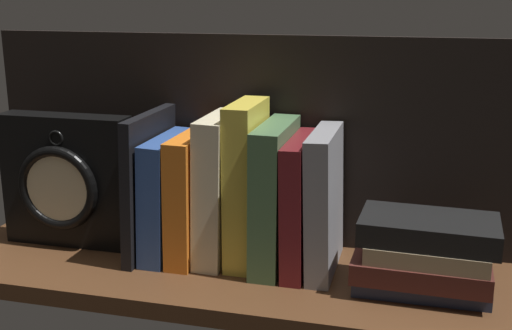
{
  "coord_description": "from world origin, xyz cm",
  "views": [
    {
      "loc": [
        25.48,
        -82.28,
        38.53
      ],
      "look_at": [
        3.12,
        3.34,
        14.67
      ],
      "focal_mm": 45.27,
      "sensor_mm": 36.0,
      "label": 1
    }
  ],
  "objects_px": {
    "book_yellow_seinlanguage": "(246,184)",
    "book_cream_twain": "(219,188)",
    "book_maroon_dawkins": "(301,204)",
    "book_green_romantic": "(275,195)",
    "book_gray_chess": "(325,202)",
    "book_black_skeptic": "(150,183)",
    "book_stack_side": "(424,255)",
    "book_orange_pandolfini": "(193,196)",
    "framed_clock": "(66,181)",
    "book_blue_modern": "(168,196)"
  },
  "relations": [
    {
      "from": "book_black_skeptic",
      "to": "book_orange_pandolfini",
      "type": "relative_size",
      "value": 1.15
    },
    {
      "from": "book_cream_twain",
      "to": "book_stack_side",
      "type": "distance_m",
      "value": 0.3
    },
    {
      "from": "book_green_romantic",
      "to": "book_gray_chess",
      "type": "distance_m",
      "value": 0.07
    },
    {
      "from": "book_gray_chess",
      "to": "book_green_romantic",
      "type": "bearing_deg",
      "value": 180.0
    },
    {
      "from": "framed_clock",
      "to": "book_green_romantic",
      "type": "bearing_deg",
      "value": 1.3
    },
    {
      "from": "book_black_skeptic",
      "to": "book_yellow_seinlanguage",
      "type": "relative_size",
      "value": 0.91
    },
    {
      "from": "book_orange_pandolfini",
      "to": "framed_clock",
      "type": "height_order",
      "value": "framed_clock"
    },
    {
      "from": "book_gray_chess",
      "to": "book_stack_side",
      "type": "xyz_separation_m",
      "value": [
        0.14,
        -0.04,
        -0.05
      ]
    },
    {
      "from": "book_cream_twain",
      "to": "book_orange_pandolfini",
      "type": "bearing_deg",
      "value": 180.0
    },
    {
      "from": "book_green_romantic",
      "to": "book_maroon_dawkins",
      "type": "xyz_separation_m",
      "value": [
        0.04,
        0.0,
        -0.01
      ]
    },
    {
      "from": "book_cream_twain",
      "to": "framed_clock",
      "type": "relative_size",
      "value": 1.05
    },
    {
      "from": "book_maroon_dawkins",
      "to": "book_gray_chess",
      "type": "xyz_separation_m",
      "value": [
        0.03,
        0.0,
        0.01
      ]
    },
    {
      "from": "book_maroon_dawkins",
      "to": "book_orange_pandolfini",
      "type": "bearing_deg",
      "value": 180.0
    },
    {
      "from": "book_orange_pandolfini",
      "to": "book_stack_side",
      "type": "height_order",
      "value": "book_orange_pandolfini"
    },
    {
      "from": "book_black_skeptic",
      "to": "book_gray_chess",
      "type": "distance_m",
      "value": 0.26
    },
    {
      "from": "book_yellow_seinlanguage",
      "to": "framed_clock",
      "type": "distance_m",
      "value": 0.29
    },
    {
      "from": "book_cream_twain",
      "to": "book_maroon_dawkins",
      "type": "xyz_separation_m",
      "value": [
        0.12,
        0.0,
        -0.01
      ]
    },
    {
      "from": "book_green_romantic",
      "to": "framed_clock",
      "type": "bearing_deg",
      "value": -178.7
    },
    {
      "from": "book_maroon_dawkins",
      "to": "book_yellow_seinlanguage",
      "type": "bearing_deg",
      "value": 180.0
    },
    {
      "from": "book_cream_twain",
      "to": "framed_clock",
      "type": "bearing_deg",
      "value": -178.25
    },
    {
      "from": "book_orange_pandolfini",
      "to": "book_green_romantic",
      "type": "distance_m",
      "value": 0.13
    },
    {
      "from": "book_black_skeptic",
      "to": "book_gray_chess",
      "type": "bearing_deg",
      "value": 0.0
    },
    {
      "from": "book_yellow_seinlanguage",
      "to": "book_green_romantic",
      "type": "height_order",
      "value": "book_yellow_seinlanguage"
    },
    {
      "from": "book_cream_twain",
      "to": "book_maroon_dawkins",
      "type": "height_order",
      "value": "book_cream_twain"
    },
    {
      "from": "book_blue_modern",
      "to": "book_yellow_seinlanguage",
      "type": "distance_m",
      "value": 0.13
    },
    {
      "from": "book_orange_pandolfini",
      "to": "book_gray_chess",
      "type": "relative_size",
      "value": 0.93
    },
    {
      "from": "book_orange_pandolfini",
      "to": "book_cream_twain",
      "type": "height_order",
      "value": "book_cream_twain"
    },
    {
      "from": "book_orange_pandolfini",
      "to": "framed_clock",
      "type": "xyz_separation_m",
      "value": [
        -0.2,
        -0.01,
        0.01
      ]
    },
    {
      "from": "book_blue_modern",
      "to": "book_orange_pandolfini",
      "type": "bearing_deg",
      "value": 0.0
    },
    {
      "from": "book_blue_modern",
      "to": "book_gray_chess",
      "type": "bearing_deg",
      "value": 0.0
    },
    {
      "from": "book_yellow_seinlanguage",
      "to": "book_orange_pandolfini",
      "type": "bearing_deg",
      "value": 180.0
    },
    {
      "from": "book_blue_modern",
      "to": "book_gray_chess",
      "type": "height_order",
      "value": "book_gray_chess"
    },
    {
      "from": "book_black_skeptic",
      "to": "framed_clock",
      "type": "relative_size",
      "value": 1.05
    },
    {
      "from": "book_stack_side",
      "to": "book_blue_modern",
      "type": "bearing_deg",
      "value": 173.88
    },
    {
      "from": "book_orange_pandolfini",
      "to": "book_green_romantic",
      "type": "xyz_separation_m",
      "value": [
        0.12,
        0.0,
        0.01
      ]
    },
    {
      "from": "book_yellow_seinlanguage",
      "to": "book_cream_twain",
      "type": "bearing_deg",
      "value": 180.0
    },
    {
      "from": "book_orange_pandolfini",
      "to": "book_yellow_seinlanguage",
      "type": "xyz_separation_m",
      "value": [
        0.08,
        0.0,
        0.02
      ]
    },
    {
      "from": "book_green_romantic",
      "to": "book_orange_pandolfini",
      "type": "bearing_deg",
      "value": 180.0
    },
    {
      "from": "book_maroon_dawkins",
      "to": "book_stack_side",
      "type": "distance_m",
      "value": 0.18
    },
    {
      "from": "book_maroon_dawkins",
      "to": "framed_clock",
      "type": "distance_m",
      "value": 0.37
    },
    {
      "from": "book_orange_pandolfini",
      "to": "book_stack_side",
      "type": "xyz_separation_m",
      "value": [
        0.34,
        -0.04,
        -0.04
      ]
    },
    {
      "from": "book_green_romantic",
      "to": "book_gray_chess",
      "type": "relative_size",
      "value": 1.03
    },
    {
      "from": "book_orange_pandolfini",
      "to": "framed_clock",
      "type": "distance_m",
      "value": 0.2
    },
    {
      "from": "book_black_skeptic",
      "to": "book_yellow_seinlanguage",
      "type": "distance_m",
      "value": 0.15
    },
    {
      "from": "framed_clock",
      "to": "book_stack_side",
      "type": "height_order",
      "value": "framed_clock"
    },
    {
      "from": "book_yellow_seinlanguage",
      "to": "book_green_romantic",
      "type": "distance_m",
      "value": 0.04
    },
    {
      "from": "book_black_skeptic",
      "to": "book_maroon_dawkins",
      "type": "bearing_deg",
      "value": 0.0
    },
    {
      "from": "book_blue_modern",
      "to": "book_yellow_seinlanguage",
      "type": "bearing_deg",
      "value": 0.0
    },
    {
      "from": "book_yellow_seinlanguage",
      "to": "framed_clock",
      "type": "bearing_deg",
      "value": -178.51
    },
    {
      "from": "book_blue_modern",
      "to": "book_yellow_seinlanguage",
      "type": "relative_size",
      "value": 0.76
    }
  ]
}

